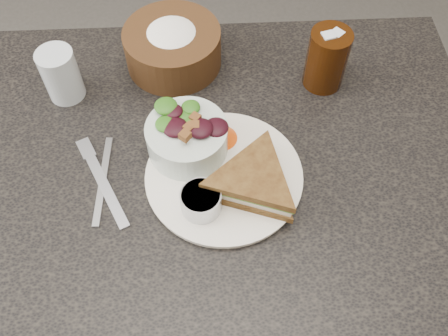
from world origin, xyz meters
TOP-DOWN VIEW (x-y plane):
  - floor at (0.00, 0.00)m, footprint 6.00×6.00m
  - dining_table at (0.00, 0.00)m, footprint 1.00×0.70m
  - dinner_plate at (0.05, -0.03)m, footprint 0.25×0.25m
  - sandwich at (0.09, -0.06)m, footprint 0.22×0.22m
  - salad_bowl at (-0.01, 0.03)m, footprint 0.18×0.18m
  - dressing_ramekin at (0.01, -0.09)m, footprint 0.08×0.08m
  - orange_wedge at (0.04, 0.05)m, footprint 0.07×0.07m
  - fork at (-0.15, -0.03)m, footprint 0.09×0.16m
  - knife at (-0.15, -0.02)m, footprint 0.02×0.17m
  - bread_basket at (-0.04, 0.24)m, footprint 0.22×0.22m
  - cola_glass at (0.24, 0.18)m, footprint 0.10×0.10m
  - water_glass at (-0.23, 0.17)m, footprint 0.07×0.07m

SIDE VIEW (x-z plane):
  - floor at x=0.00m, z-range 0.00..0.00m
  - dining_table at x=0.00m, z-range 0.00..0.75m
  - knife at x=-0.15m, z-range 0.75..0.75m
  - fork at x=-0.15m, z-range 0.75..0.75m
  - dinner_plate at x=0.05m, z-range 0.75..0.76m
  - orange_wedge at x=0.04m, z-range 0.76..0.79m
  - dressing_ramekin at x=0.01m, z-range 0.76..0.80m
  - sandwich at x=0.09m, z-range 0.76..0.81m
  - water_glass at x=-0.23m, z-range 0.75..0.85m
  - salad_bowl at x=-0.01m, z-range 0.76..0.84m
  - bread_basket at x=-0.04m, z-range 0.75..0.85m
  - cola_glass at x=0.24m, z-range 0.75..0.88m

